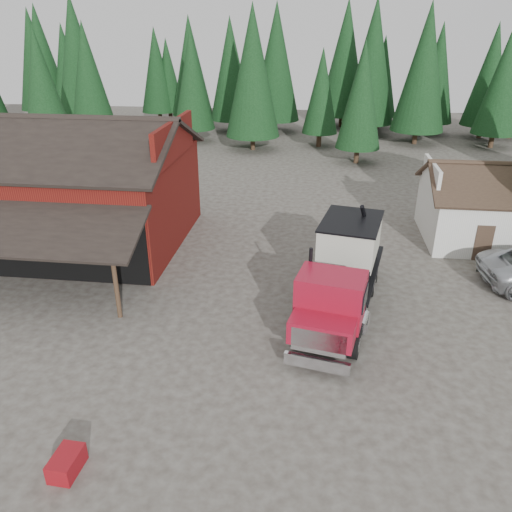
# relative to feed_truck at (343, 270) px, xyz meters

# --- Properties ---
(ground) EXTENTS (120.00, 120.00, 0.00)m
(ground) POSITION_rel_feed_truck_xyz_m (-3.87, -3.78, -2.01)
(ground) COLOR #3F3931
(ground) RESTS_ON ground
(red_barn) EXTENTS (12.80, 13.63, 7.18)m
(red_barn) POSITION_rel_feed_truck_xyz_m (-14.87, 6.12, 0.68)
(red_barn) COLOR maroon
(red_barn) RESTS_ON ground
(farmhouse) EXTENTS (8.60, 6.42, 4.65)m
(farmhouse) POSITION_rel_feed_truck_xyz_m (9.13, 9.22, -0.34)
(farmhouse) COLOR silver
(farmhouse) RESTS_ON ground
(conifer_backdrop) EXTENTS (76.00, 16.00, 16.00)m
(conifer_backdrop) POSITION_rel_feed_truck_xyz_m (-3.87, 38.22, -2.01)
(conifer_backdrop) COLOR black
(conifer_backdrop) RESTS_ON ground
(near_pine_a) EXTENTS (4.40, 4.40, 11.40)m
(near_pine_a) POSITION_rel_feed_truck_xyz_m (-25.87, 24.22, 4.38)
(near_pine_a) COLOR #382619
(near_pine_a) RESTS_ON ground
(near_pine_b) EXTENTS (3.96, 3.96, 10.40)m
(near_pine_b) POSITION_rel_feed_truck_xyz_m (2.13, 26.22, 3.88)
(near_pine_b) COLOR #382619
(near_pine_b) RESTS_ON ground
(near_pine_d) EXTENTS (5.28, 5.28, 13.40)m
(near_pine_d) POSITION_rel_feed_truck_xyz_m (-7.87, 30.22, 5.38)
(near_pine_d) COLOR #382619
(near_pine_d) RESTS_ON ground
(feed_truck) EXTENTS (4.36, 9.83, 4.30)m
(feed_truck) POSITION_rel_feed_truck_xyz_m (0.00, 0.00, 0.00)
(feed_truck) COLOR black
(feed_truck) RESTS_ON ground
(equip_box) EXTENTS (0.75, 1.13, 0.60)m
(equip_box) POSITION_rel_feed_truck_xyz_m (-7.89, -9.78, -1.71)
(equip_box) COLOR maroon
(equip_box) RESTS_ON ground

